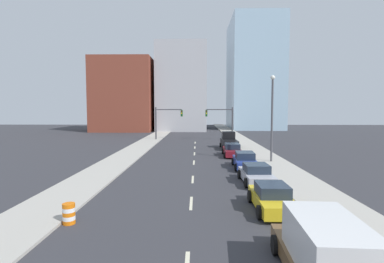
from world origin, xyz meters
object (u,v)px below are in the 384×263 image
at_px(box_truck_brown, 326,255).
at_px(sedan_silver, 256,174).
at_px(traffic_signal_right, 224,119).
at_px(pickup_truck_black, 229,142).
at_px(sedan_yellow, 272,198).
at_px(street_lamp, 272,112).
at_px(sedan_maroon, 232,150).
at_px(traffic_barrel, 69,214).
at_px(traffic_signal_left, 164,118).
at_px(sedan_blue, 245,161).

relative_size(box_truck_brown, sedan_silver, 1.31).
distance_m(traffic_signal_right, pickup_truck_black, 11.30).
xyz_separation_m(sedan_yellow, pickup_truck_black, (0.35, 24.61, 0.25)).
bearing_deg(street_lamp, sedan_maroon, 129.89).
xyz_separation_m(traffic_barrel, sedan_yellow, (9.74, 2.01, 0.16)).
bearing_deg(sedan_maroon, traffic_signal_left, 119.61).
bearing_deg(box_truck_brown, sedan_maroon, 93.07).
bearing_deg(traffic_signal_left, street_lamp, -58.98).
height_order(sedan_blue, sedan_maroon, sedan_blue).
relative_size(sedan_yellow, pickup_truck_black, 0.78).
bearing_deg(traffic_barrel, traffic_signal_right, 74.55).
relative_size(sedan_silver, sedan_blue, 0.93).
xyz_separation_m(traffic_signal_left, traffic_barrel, (-0.23, -37.56, -3.21)).
height_order(sedan_blue, pickup_truck_black, pickup_truck_black).
relative_size(traffic_barrel, street_lamp, 0.11).
height_order(traffic_signal_right, street_lamp, street_lamp).
distance_m(traffic_signal_left, pickup_truck_black, 15.00).
relative_size(street_lamp, pickup_truck_black, 1.56).
relative_size(box_truck_brown, pickup_truck_black, 1.06).
height_order(box_truck_brown, sedan_maroon, box_truck_brown).
distance_m(traffic_signal_right, box_truck_brown, 42.37).
distance_m(sedan_yellow, pickup_truck_black, 24.61).
bearing_deg(pickup_truck_black, traffic_signal_right, 87.85).
bearing_deg(box_truck_brown, sedan_blue, 91.91).
distance_m(sedan_silver, sedan_maroon, 12.27).
height_order(traffic_signal_left, sedan_blue, traffic_signal_left).
relative_size(street_lamp, box_truck_brown, 1.47).
xyz_separation_m(traffic_barrel, sedan_maroon, (9.78, 20.11, 0.17)).
bearing_deg(traffic_signal_left, pickup_truck_black, -47.97).
bearing_deg(sedan_yellow, box_truck_brown, -90.56).
bearing_deg(sedan_maroon, sedan_blue, -86.35).
distance_m(sedan_blue, pickup_truck_black, 13.38).
bearing_deg(sedan_blue, traffic_signal_left, 113.98).
bearing_deg(traffic_barrel, sedan_blue, 52.62).
height_order(traffic_signal_left, box_truck_brown, traffic_signal_left).
bearing_deg(pickup_truck_black, box_truck_brown, -91.48).
distance_m(sedan_silver, pickup_truck_black, 18.78).
distance_m(traffic_signal_left, sedan_yellow, 36.93).
xyz_separation_m(traffic_barrel, street_lamp, (13.16, 16.07, 4.45)).
height_order(box_truck_brown, sedan_silver, box_truck_brown).
bearing_deg(traffic_signal_right, traffic_signal_left, 180.00).
xyz_separation_m(sedan_maroon, pickup_truck_black, (0.31, 6.51, 0.24)).
bearing_deg(box_truck_brown, sedan_silver, 91.45).
relative_size(sedan_yellow, sedan_silver, 0.96).
relative_size(sedan_yellow, sedan_blue, 0.90).
xyz_separation_m(sedan_yellow, sedan_maroon, (0.04, 18.10, 0.01)).
relative_size(sedan_blue, pickup_truck_black, 0.87).
distance_m(sedan_yellow, sedan_blue, 11.23).
bearing_deg(box_truck_brown, traffic_barrel, 157.32).
height_order(sedan_yellow, sedan_silver, sedan_yellow).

